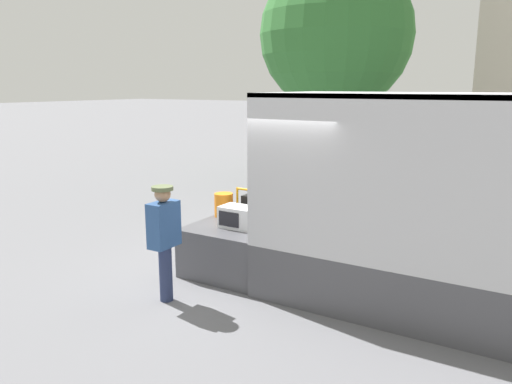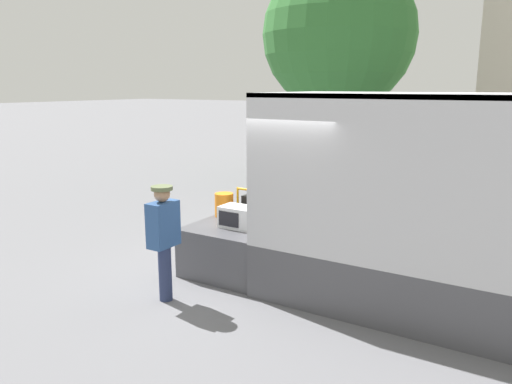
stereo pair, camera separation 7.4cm
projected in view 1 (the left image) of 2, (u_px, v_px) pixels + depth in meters
ground_plane at (283, 273)px, 7.91m from camera, size 160.00×160.00×0.00m
tailgate_deck at (247, 244)px, 8.17m from camera, size 1.35×2.00×0.77m
microwave at (239, 217)px, 7.68m from camera, size 0.56×0.39×0.33m
portable_generator at (262, 206)px, 8.28m from camera, size 0.72×0.43×0.50m
orange_bucket at (224, 205)px, 8.33m from camera, size 0.31×0.31×0.40m
worker_person at (164, 232)px, 6.72m from camera, size 0.29×0.44×1.61m
street_tree at (336, 35)px, 15.24m from camera, size 4.67×4.67×6.79m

